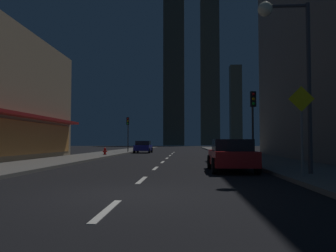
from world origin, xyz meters
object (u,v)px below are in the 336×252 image
at_px(fire_hydrant_far_left, 105,151).
at_px(traffic_light_far_left, 128,127).
at_px(traffic_light_near_right, 253,110).
at_px(pedestrian_crossing_sign, 302,122).
at_px(car_parked_far, 143,147).
at_px(street_lamp_right, 286,44).
at_px(car_parked_near, 231,155).

relative_size(fire_hydrant_far_left, traffic_light_far_left, 0.16).
bearing_deg(traffic_light_near_right, fire_hydrant_far_left, 137.00).
distance_m(traffic_light_near_right, pedestrian_crossing_sign, 8.09).
xyz_separation_m(car_parked_far, fire_hydrant_far_left, (-2.30, -9.82, -0.29)).
relative_size(car_parked_far, street_lamp_right, 0.64).
distance_m(car_parked_far, pedestrian_crossing_sign, 29.93).
xyz_separation_m(car_parked_near, fire_hydrant_far_left, (-9.50, 15.23, -0.29)).
bearing_deg(traffic_light_far_left, car_parked_near, -70.09).
bearing_deg(traffic_light_near_right, pedestrian_crossing_sign, -89.28).
relative_size(car_parked_far, fire_hydrant_far_left, 6.48).
distance_m(fire_hydrant_far_left, pedestrian_crossing_sign, 21.95).
height_order(car_parked_near, pedestrian_crossing_sign, pedestrian_crossing_sign).
relative_size(street_lamp_right, pedestrian_crossing_sign, 2.09).
height_order(car_parked_near, traffic_light_near_right, traffic_light_near_right).
bearing_deg(fire_hydrant_far_left, car_parked_near, -58.05).
xyz_separation_m(traffic_light_near_right, pedestrian_crossing_sign, (0.10, -8.00, -1.18)).
bearing_deg(car_parked_far, traffic_light_far_left, 177.69).
bearing_deg(pedestrian_crossing_sign, traffic_light_far_left, 111.26).
xyz_separation_m(fire_hydrant_far_left, street_lamp_right, (11.28, -17.75, 4.61)).
bearing_deg(car_parked_far, street_lamp_right, -71.96).
bearing_deg(car_parked_far, car_parked_near, -73.97).
bearing_deg(fire_hydrant_far_left, traffic_light_near_right, -43.00).
bearing_deg(pedestrian_crossing_sign, street_lamp_right, 103.98).
relative_size(traffic_light_near_right, street_lamp_right, 0.64).
bearing_deg(street_lamp_right, traffic_light_near_right, 89.03).
distance_m(traffic_light_far_left, pedestrian_crossing_sign, 30.64).
xyz_separation_m(street_lamp_right, pedestrian_crossing_sign, (0.22, -0.88, -3.05)).
height_order(traffic_light_far_left, street_lamp_right, street_lamp_right).
xyz_separation_m(car_parked_far, traffic_light_near_right, (9.10, -20.45, 2.45)).
xyz_separation_m(traffic_light_near_right, street_lamp_right, (-0.12, -7.12, 1.87)).
distance_m(car_parked_near, street_lamp_right, 5.31).
xyz_separation_m(car_parked_near, street_lamp_right, (1.78, -2.51, 4.33)).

